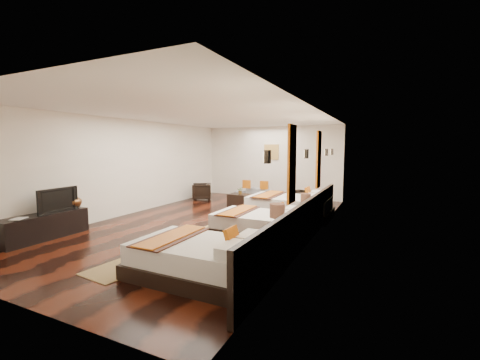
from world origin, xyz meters
The scene contains 30 objects.
floor centered at (0.00, 0.00, 0.00)m, with size 5.50×9.50×0.01m, color black.
ceiling centered at (0.00, 0.00, 2.80)m, with size 5.50×9.50×0.01m, color white.
back_wall centered at (0.00, 4.75, 1.40)m, with size 5.50×0.01×2.80m, color silver.
left_wall centered at (-2.75, 0.00, 1.40)m, with size 0.01×9.50×2.80m, color silver.
right_wall centered at (2.75, 0.00, 1.40)m, with size 0.01×9.50×2.80m, color silver.
headboard_panel centered at (2.71, -0.80, 0.45)m, with size 0.08×6.60×0.90m, color black.
bed_near centered at (1.70, -3.00, 0.29)m, with size 2.18×1.37×0.83m.
bed_mid centered at (1.70, -0.60, 0.27)m, with size 2.09×1.31×0.80m.
bed_far centered at (1.70, 1.61, 0.31)m, with size 2.34×1.47×0.89m.
nightstand_a centered at (2.45, -1.77, 0.35)m, with size 0.50×0.50×0.99m.
nightstand_b centered at (2.44, 0.33, 0.31)m, with size 0.45×0.45×0.89m.
jute_mat_near centered at (0.28, -3.25, 0.01)m, with size 0.75×1.20×0.01m, color olive.
jute_mat_mid centered at (0.45, -0.64, 0.01)m, with size 0.75×1.20×0.01m, color olive.
jute_mat_far centered at (0.39, 1.33, 0.01)m, with size 0.75×1.20×0.01m, color olive.
tv_console centered at (-2.50, -2.79, 0.28)m, with size 0.50×1.80×0.55m, color black.
tv centered at (-2.45, -2.54, 0.82)m, with size 0.94×0.12×0.54m, color black.
book centered at (-2.50, -3.39, 0.56)m, with size 0.21×0.29×0.03m, color black.
figurine centered at (-2.50, -2.07, 0.74)m, with size 0.37×0.37×0.38m, color brown.
sofa centered at (-0.19, 3.55, 0.23)m, with size 1.60×0.62×0.47m, color gray.
armchair_left centered at (-2.14, 2.96, 0.31)m, with size 0.67×0.69×0.63m, color black.
armchair_right centered at (1.63, 3.07, 0.29)m, with size 0.61×0.63×0.57m, color black.
coffee_table centered at (-0.19, 2.50, 0.20)m, with size 1.00×0.50×0.40m, color black.
table_plant centered at (-0.31, 2.51, 0.52)m, with size 0.22×0.19×0.24m, color #2B5A1E.
orange_panel_a centered at (2.73, -1.90, 1.70)m, with size 0.04×0.40×1.30m, color #D86014.
orange_panel_b centered at (2.73, 0.30, 1.70)m, with size 0.04×0.40×1.30m, color #D86014.
sconce_near centered at (2.70, -3.00, 1.85)m, with size 0.07×0.12×0.18m.
sconce_mid centered at (2.70, -0.80, 1.85)m, with size 0.07×0.12×0.18m.
sconce_far centered at (2.70, 1.40, 1.85)m, with size 0.07×0.12×0.18m.
sconce_lounge centered at (2.70, 2.30, 1.85)m, with size 0.07×0.12×0.18m.
gold_artwork centered at (0.00, 4.73, 1.80)m, with size 0.60×0.04×0.60m, color #AD873F.
Camera 1 is at (4.15, -6.89, 1.97)m, focal length 23.17 mm.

